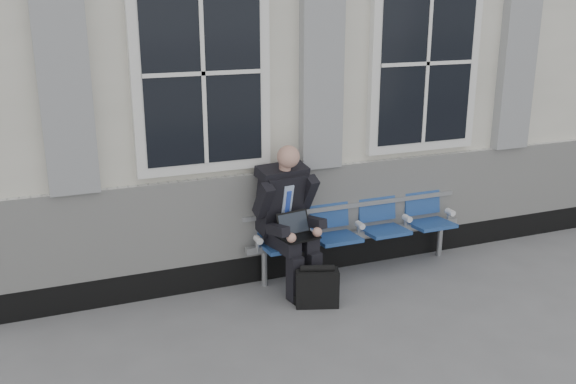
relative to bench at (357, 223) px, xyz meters
name	(u,v)px	position (x,y,z in m)	size (l,w,h in m)	color
ground	(464,312)	(0.50, -1.32, -0.55)	(70.00, 70.00, 0.00)	slate
station_building	(318,52)	(0.48, 2.15, 1.67)	(14.40, 4.40, 4.49)	silver
bench	(357,223)	(0.00, 0.00, 0.00)	(2.60, 0.47, 0.91)	#9EA0A3
businessman	(288,214)	(-0.88, -0.14, 0.26)	(0.68, 0.91, 1.54)	black
briefcase	(317,287)	(-0.77, -0.66, -0.35)	(0.46, 0.31, 0.43)	black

